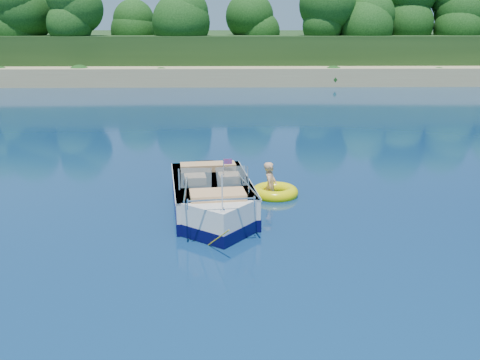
{
  "coord_description": "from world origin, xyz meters",
  "views": [
    {
      "loc": [
        -2.28,
        -10.16,
        4.94
      ],
      "look_at": [
        -1.98,
        3.9,
        0.85
      ],
      "focal_mm": 40.0,
      "sensor_mm": 36.0,
      "label": 1
    }
  ],
  "objects": [
    {
      "name": "ground",
      "position": [
        0.0,
        0.0,
        0.0
      ],
      "size": [
        160.0,
        160.0,
        0.0
      ],
      "primitive_type": "plane",
      "color": "#091C45",
      "rests_on": "ground"
    },
    {
      "name": "shoreline",
      "position": [
        0.0,
        63.77,
        0.98
      ],
      "size": [
        170.0,
        59.0,
        6.0
      ],
      "color": "tan",
      "rests_on": "ground"
    },
    {
      "name": "treeline",
      "position": [
        0.04,
        41.01,
        5.55
      ],
      "size": [
        150.0,
        7.12,
        8.19
      ],
      "color": "black",
      "rests_on": "ground"
    },
    {
      "name": "motorboat",
      "position": [
        -2.72,
        3.57,
        0.38
      ],
      "size": [
        2.57,
        5.84,
        1.95
      ],
      "rotation": [
        0.0,
        0.0,
        0.13
      ],
      "color": "silver",
      "rests_on": "ground"
    },
    {
      "name": "tow_tube",
      "position": [
        -0.9,
        5.14,
        0.1
      ],
      "size": [
        1.67,
        1.67,
        0.37
      ],
      "rotation": [
        0.0,
        0.0,
        0.21
      ],
      "color": "#F0E605",
      "rests_on": "ground"
    },
    {
      "name": "boy",
      "position": [
        -1.03,
        5.19,
        0.0
      ],
      "size": [
        0.56,
        0.91,
        1.66
      ],
      "primitive_type": "imported",
      "rotation": [
        0.0,
        -0.17,
        1.34
      ],
      "color": "tan",
      "rests_on": "ground"
    }
  ]
}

